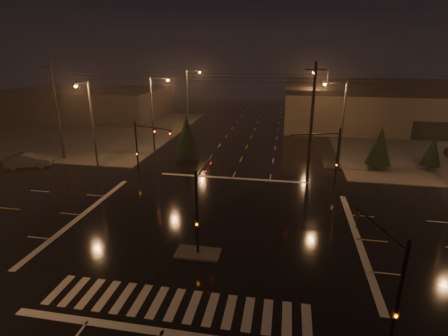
{
  "coord_description": "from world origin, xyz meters",
  "views": [
    {
      "loc": [
        5.41,
        -23.84,
        13.12
      ],
      "look_at": [
        0.07,
        5.48,
        3.0
      ],
      "focal_mm": 28.0,
      "sensor_mm": 36.0,
      "label": 1
    }
  ],
  "objects": [
    {
      "name": "streetlight_4",
      "position": [
        11.18,
        36.0,
        5.8
      ],
      "size": [
        2.77,
        0.32,
        10.0
      ],
      "color": "#38383A",
      "rests_on": "ground"
    },
    {
      "name": "ground",
      "position": [
        0.0,
        0.0,
        0.0
      ],
      "size": [
        140.0,
        140.0,
        0.0
      ],
      "primitive_type": "plane",
      "color": "black",
      "rests_on": "ground"
    },
    {
      "name": "signal_mast_se",
      "position": [
        10.23,
        -9.75,
        3.71
      ],
      "size": [
        1.55,
        3.87,
        6.0
      ],
      "color": "black",
      "rests_on": "ground"
    },
    {
      "name": "commercial_block",
      "position": [
        -35.0,
        42.0,
        2.8
      ],
      "size": [
        30.0,
        18.0,
        5.6
      ],
      "primitive_type": "cube",
      "color": "#443E3B",
      "rests_on": "ground"
    },
    {
      "name": "signal_mast_ne",
      "position": [
        9.5,
        10.14,
        3.79
      ],
      "size": [
        4.84,
        1.86,
        6.0
      ],
      "color": "black",
      "rests_on": "ground"
    },
    {
      "name": "utility_pole_1",
      "position": [
        8.0,
        14.0,
        6.13
      ],
      "size": [
        2.2,
        0.32,
        12.0
      ],
      "color": "black",
      "rests_on": "ground"
    },
    {
      "name": "signal_mast_median",
      "position": [
        0.0,
        -3.07,
        3.75
      ],
      "size": [
        0.25,
        4.59,
        6.0
      ],
      "color": "black",
      "rests_on": "ground"
    },
    {
      "name": "streetlight_5",
      "position": [
        -16.0,
        11.18,
        5.8
      ],
      "size": [
        0.32,
        2.77,
        10.0
      ],
      "color": "#38383A",
      "rests_on": "ground"
    },
    {
      "name": "signal_mast_nw",
      "position": [
        -9.5,
        10.14,
        3.79
      ],
      "size": [
        4.84,
        1.86,
        6.0
      ],
      "color": "black",
      "rests_on": "ground"
    },
    {
      "name": "stop_bar_near",
      "position": [
        0.0,
        -11.0,
        0.01
      ],
      "size": [
        16.0,
        0.5,
        0.01
      ],
      "primitive_type": "cube",
      "color": "beige",
      "rests_on": "ground"
    },
    {
      "name": "utility_pole_0",
      "position": [
        -22.0,
        14.0,
        6.13
      ],
      "size": [
        2.2,
        0.32,
        12.0
      ],
      "color": "black",
      "rests_on": "ground"
    },
    {
      "name": "streetlight_3",
      "position": [
        11.18,
        16.0,
        5.8
      ],
      "size": [
        2.77,
        0.32,
        10.0
      ],
      "color": "#38383A",
      "rests_on": "ground"
    },
    {
      "name": "median_island",
      "position": [
        0.0,
        -4.0,
        0.07
      ],
      "size": [
        3.0,
        1.6,
        0.15
      ],
      "primitive_type": "cube",
      "color": "#46433E",
      "rests_on": "ground"
    },
    {
      "name": "conifer_0",
      "position": [
        15.91,
        16.73,
        2.88
      ],
      "size": [
        2.79,
        2.79,
        5.06
      ],
      "color": "black",
      "rests_on": "ground"
    },
    {
      "name": "streetlight_2",
      "position": [
        -11.18,
        34.0,
        5.8
      ],
      "size": [
        2.77,
        0.32,
        10.0
      ],
      "color": "#38383A",
      "rests_on": "ground"
    },
    {
      "name": "stop_bar_far",
      "position": [
        0.0,
        11.0,
        0.01
      ],
      "size": [
        16.0,
        0.5,
        0.01
      ],
      "primitive_type": "cube",
      "color": "beige",
      "rests_on": "ground"
    },
    {
      "name": "crosswalk",
      "position": [
        0.0,
        -9.0,
        0.01
      ],
      "size": [
        15.0,
        2.6,
        0.01
      ],
      "primitive_type": "cube",
      "color": "beige",
      "rests_on": "ground"
    },
    {
      "name": "car_crossing",
      "position": [
        -24.1,
        10.38,
        0.83
      ],
      "size": [
        5.34,
        3.7,
        1.67
      ],
      "primitive_type": "imported",
      "rotation": [
        0.0,
        0.0,
        2.0
      ],
      "color": "#57585E",
      "rests_on": "ground"
    },
    {
      "name": "streetlight_1",
      "position": [
        -11.18,
        18.0,
        5.8
      ],
      "size": [
        2.77,
        0.32,
        10.0
      ],
      "color": "#38383A",
      "rests_on": "ground"
    },
    {
      "name": "conifer_3",
      "position": [
        -6.83,
        17.25,
        3.06
      ],
      "size": [
        3.03,
        3.03,
        5.43
      ],
      "color": "black",
      "rests_on": "ground"
    },
    {
      "name": "conifer_1",
      "position": [
        21.65,
        17.34,
        2.37
      ],
      "size": [
        2.15,
        2.15,
        4.06
      ],
      "color": "black",
      "rests_on": "ground"
    },
    {
      "name": "sidewalk_nw",
      "position": [
        -30.0,
        30.0,
        0.06
      ],
      "size": [
        36.0,
        36.0,
        0.12
      ],
      "primitive_type": "cube",
      "color": "#46433E",
      "rests_on": "ground"
    }
  ]
}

